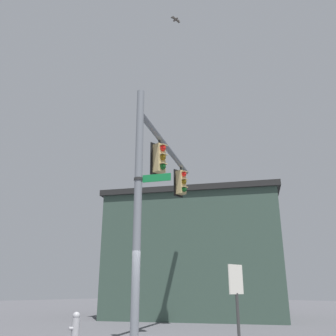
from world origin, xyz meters
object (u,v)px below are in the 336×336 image
(traffic_light_mid_inner, at_px, (181,182))
(bird_flying, at_px, (176,19))
(fire_hydrant, at_px, (75,326))
(traffic_light_nearest_pole, at_px, (160,158))
(historical_marker, at_px, (237,293))
(street_name_sign, at_px, (148,179))

(traffic_light_mid_inner, relative_size, bird_flying, 3.26)
(fire_hydrant, bearing_deg, bird_flying, 111.22)
(traffic_light_nearest_pole, height_order, traffic_light_mid_inner, same)
(traffic_light_mid_inner, xyz_separation_m, bird_flying, (3.46, 3.03, 4.79))
(bird_flying, height_order, historical_marker, bird_flying)
(street_name_sign, bearing_deg, bird_flying, 166.35)
(street_name_sign, xyz_separation_m, historical_marker, (-1.72, 1.70, -3.16))
(traffic_light_nearest_pole, distance_m, traffic_light_mid_inner, 3.22)
(street_name_sign, distance_m, historical_marker, 3.98)
(fire_hydrant, bearing_deg, traffic_light_nearest_pole, 137.62)
(traffic_light_mid_inner, distance_m, historical_marker, 6.94)
(traffic_light_nearest_pole, relative_size, fire_hydrant, 1.59)
(traffic_light_nearest_pole, relative_size, street_name_sign, 1.30)
(street_name_sign, bearing_deg, historical_marker, 135.35)
(street_name_sign, relative_size, bird_flying, 2.50)
(bird_flying, bearing_deg, fire_hydrant, -68.78)
(street_name_sign, relative_size, fire_hydrant, 1.22)
(historical_marker, bearing_deg, fire_hydrant, -67.05)
(fire_hydrant, bearing_deg, street_name_sign, 94.69)
(traffic_light_mid_inner, distance_m, fire_hydrant, 7.24)
(fire_hydrant, bearing_deg, historical_marker, 112.95)
(bird_flying, bearing_deg, historical_marker, 116.56)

